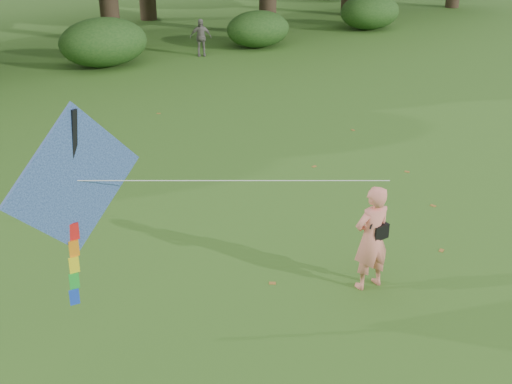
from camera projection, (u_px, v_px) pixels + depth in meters
ground at (354, 309)px, 10.51m from camera, size 100.00×100.00×0.00m
man_kite_flyer at (372, 238)px, 10.74m from camera, size 0.73×0.52×1.89m
bystander_right at (201, 37)px, 26.75m from camera, size 0.97×0.75×1.54m
crossbody_bag at (378, 230)px, 10.72m from camera, size 0.43×0.20×0.73m
flying_kite at (76, 184)px, 8.64m from camera, size 5.82×1.60×3.05m
shrub_band at (9, 58)px, 22.99m from camera, size 39.15×3.22×1.88m
fallen_leaves at (275, 208)px, 13.88m from camera, size 11.86×14.92×0.01m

